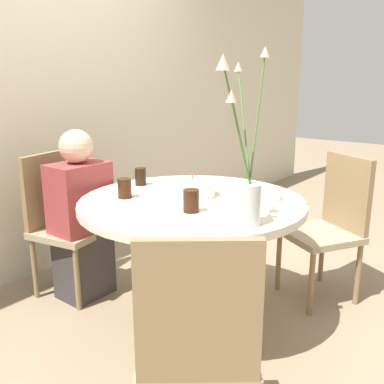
{
  "coord_description": "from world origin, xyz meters",
  "views": [
    {
      "loc": [
        -1.69,
        -1.33,
        1.32
      ],
      "look_at": [
        0.0,
        0.0,
        0.76
      ],
      "focal_mm": 40.0,
      "sensor_mm": 36.0,
      "label": 1
    }
  ],
  "objects_px": {
    "chair_right_flank": "(331,220)",
    "drink_glass_0": "(140,177)",
    "flower_vase": "(246,177)",
    "drink_glass_1": "(125,188)",
    "birthday_cake": "(192,188)",
    "side_plate": "(243,203)",
    "drink_glass_2": "(191,201)",
    "chair_far_back": "(61,217)",
    "chair_left_flank": "(197,341)",
    "person_guest": "(81,221)"
  },
  "relations": [
    {
      "from": "chair_right_flank",
      "to": "drink_glass_0",
      "type": "bearing_deg",
      "value": -110.6
    },
    {
      "from": "chair_right_flank",
      "to": "flower_vase",
      "type": "height_order",
      "value": "flower_vase"
    },
    {
      "from": "chair_right_flank",
      "to": "drink_glass_1",
      "type": "xyz_separation_m",
      "value": [
        -0.99,
        0.76,
        0.28
      ]
    },
    {
      "from": "birthday_cake",
      "to": "side_plate",
      "type": "distance_m",
      "value": 0.31
    },
    {
      "from": "chair_right_flank",
      "to": "flower_vase",
      "type": "bearing_deg",
      "value": -61.78
    },
    {
      "from": "drink_glass_1",
      "to": "drink_glass_2",
      "type": "xyz_separation_m",
      "value": [
        0.02,
        -0.43,
        0.0
      ]
    },
    {
      "from": "side_plate",
      "to": "flower_vase",
      "type": "bearing_deg",
      "value": -146.83
    },
    {
      "from": "chair_right_flank",
      "to": "birthday_cake",
      "type": "distance_m",
      "value": 0.93
    },
    {
      "from": "birthday_cake",
      "to": "side_plate",
      "type": "bearing_deg",
      "value": -84.8
    },
    {
      "from": "drink_glass_2",
      "to": "chair_far_back",
      "type": "bearing_deg",
      "value": 90.91
    },
    {
      "from": "drink_glass_1",
      "to": "chair_left_flank",
      "type": "bearing_deg",
      "value": -120.33
    },
    {
      "from": "chair_far_back",
      "to": "side_plate",
      "type": "height_order",
      "value": "chair_far_back"
    },
    {
      "from": "chair_left_flank",
      "to": "flower_vase",
      "type": "bearing_deg",
      "value": -113.32
    },
    {
      "from": "side_plate",
      "to": "chair_far_back",
      "type": "bearing_deg",
      "value": 103.66
    },
    {
      "from": "chair_right_flank",
      "to": "flower_vase",
      "type": "distance_m",
      "value": 1.06
    },
    {
      "from": "birthday_cake",
      "to": "side_plate",
      "type": "xyz_separation_m",
      "value": [
        0.03,
        -0.3,
        -0.04
      ]
    },
    {
      "from": "birthday_cake",
      "to": "side_plate",
      "type": "height_order",
      "value": "birthday_cake"
    },
    {
      "from": "chair_far_back",
      "to": "drink_glass_1",
      "type": "relative_size",
      "value": 8.59
    },
    {
      "from": "drink_glass_1",
      "to": "drink_glass_2",
      "type": "bearing_deg",
      "value": -87.08
    },
    {
      "from": "chair_far_back",
      "to": "drink_glass_1",
      "type": "bearing_deg",
      "value": -102.46
    },
    {
      "from": "flower_vase",
      "to": "side_plate",
      "type": "bearing_deg",
      "value": 33.17
    },
    {
      "from": "side_plate",
      "to": "person_guest",
      "type": "bearing_deg",
      "value": 103.93
    },
    {
      "from": "birthday_cake",
      "to": "flower_vase",
      "type": "bearing_deg",
      "value": -116.64
    },
    {
      "from": "flower_vase",
      "to": "drink_glass_1",
      "type": "height_order",
      "value": "flower_vase"
    },
    {
      "from": "chair_left_flank",
      "to": "side_plate",
      "type": "distance_m",
      "value": 0.9
    },
    {
      "from": "chair_right_flank",
      "to": "birthday_cake",
      "type": "relative_size",
      "value": 3.64
    },
    {
      "from": "chair_left_flank",
      "to": "side_plate",
      "type": "relative_size",
      "value": 4.78
    },
    {
      "from": "chair_right_flank",
      "to": "drink_glass_0",
      "type": "relative_size",
      "value": 8.64
    },
    {
      "from": "birthday_cake",
      "to": "drink_glass_2",
      "type": "xyz_separation_m",
      "value": [
        -0.24,
        -0.18,
        0.01
      ]
    },
    {
      "from": "person_guest",
      "to": "side_plate",
      "type": "bearing_deg",
      "value": -76.07
    },
    {
      "from": "chair_left_flank",
      "to": "drink_glass_0",
      "type": "bearing_deg",
      "value": -76.45
    },
    {
      "from": "drink_glass_0",
      "to": "drink_glass_2",
      "type": "xyz_separation_m",
      "value": [
        -0.23,
        -0.57,
        0.0
      ]
    },
    {
      "from": "chair_left_flank",
      "to": "drink_glass_1",
      "type": "bearing_deg",
      "value": -69.64
    },
    {
      "from": "chair_left_flank",
      "to": "chair_far_back",
      "type": "bearing_deg",
      "value": -58.69
    },
    {
      "from": "chair_far_back",
      "to": "chair_left_flank",
      "type": "distance_m",
      "value": 1.57
    },
    {
      "from": "person_guest",
      "to": "drink_glass_2",
      "type": "bearing_deg",
      "value": -91.09
    },
    {
      "from": "drink_glass_1",
      "to": "drink_glass_0",
      "type": "bearing_deg",
      "value": 28.27
    },
    {
      "from": "drink_glass_2",
      "to": "birthday_cake",
      "type": "bearing_deg",
      "value": 37.08
    },
    {
      "from": "chair_far_back",
      "to": "drink_glass_2",
      "type": "bearing_deg",
      "value": -101.01
    },
    {
      "from": "chair_left_flank",
      "to": "drink_glass_2",
      "type": "bearing_deg",
      "value": -89.33
    },
    {
      "from": "flower_vase",
      "to": "person_guest",
      "type": "bearing_deg",
      "value": 89.07
    },
    {
      "from": "side_plate",
      "to": "drink_glass_2",
      "type": "distance_m",
      "value": 0.3
    },
    {
      "from": "chair_far_back",
      "to": "side_plate",
      "type": "bearing_deg",
      "value": -88.27
    },
    {
      "from": "flower_vase",
      "to": "drink_glass_0",
      "type": "xyz_separation_m",
      "value": [
        0.24,
        0.87,
        -0.16
      ]
    },
    {
      "from": "chair_right_flank",
      "to": "side_plate",
      "type": "relative_size",
      "value": 4.78
    },
    {
      "from": "chair_far_back",
      "to": "flower_vase",
      "type": "height_order",
      "value": "flower_vase"
    },
    {
      "from": "side_plate",
      "to": "person_guest",
      "type": "distance_m",
      "value": 1.05
    },
    {
      "from": "drink_glass_0",
      "to": "person_guest",
      "type": "xyz_separation_m",
      "value": [
        -0.22,
        0.31,
        -0.28
      ]
    },
    {
      "from": "drink_glass_0",
      "to": "drink_glass_2",
      "type": "bearing_deg",
      "value": -112.4
    },
    {
      "from": "drink_glass_0",
      "to": "drink_glass_1",
      "type": "distance_m",
      "value": 0.29
    }
  ]
}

